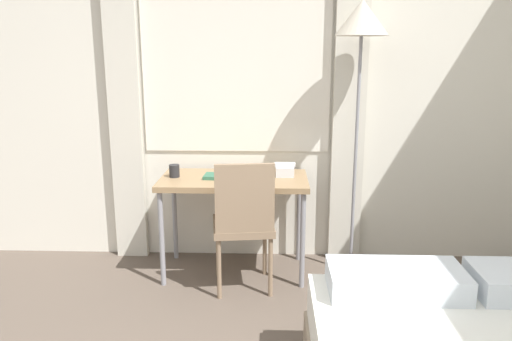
% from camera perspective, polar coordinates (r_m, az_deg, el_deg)
% --- Properties ---
extents(wall_back_with_window, '(5.23, 0.13, 2.70)m').
position_cam_1_polar(wall_back_with_window, '(3.80, -0.57, 9.79)').
color(wall_back_with_window, silver).
rests_on(wall_back_with_window, ground_plane).
extents(desk, '(1.05, 0.55, 0.72)m').
position_cam_1_polar(desk, '(3.57, -2.54, -1.87)').
color(desk, '#937551').
rests_on(desk, ground_plane).
extents(desk_chair, '(0.45, 0.45, 0.92)m').
position_cam_1_polar(desk_chair, '(3.32, -1.43, -5.53)').
color(desk_chair, '#8C7259').
rests_on(desk_chair, ground_plane).
extents(standing_lamp, '(0.36, 0.36, 1.93)m').
position_cam_1_polar(standing_lamp, '(3.51, 11.90, 13.91)').
color(standing_lamp, '#4C4C51').
rests_on(standing_lamp, ground_plane).
extents(telephone, '(0.15, 0.15, 0.09)m').
position_cam_1_polar(telephone, '(3.61, 3.31, 0.06)').
color(telephone, silver).
rests_on(telephone, desk).
extents(book, '(0.29, 0.17, 0.02)m').
position_cam_1_polar(book, '(3.54, -3.64, -0.66)').
color(book, '#33664C').
rests_on(book, desk).
extents(mug, '(0.07, 0.07, 0.09)m').
position_cam_1_polar(mug, '(3.60, -9.31, -0.04)').
color(mug, '#262628').
rests_on(mug, desk).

